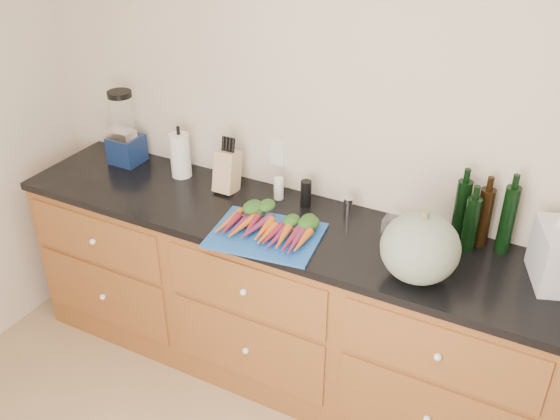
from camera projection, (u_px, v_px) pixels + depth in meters
The scene contains 14 objects.
wall_back at pixel (395, 143), 2.86m from camera, with size 4.10×0.05×2.60m, color beige.
cabinets at pixel (357, 327), 3.04m from camera, with size 3.60×0.64×0.90m.
countertop at pixel (364, 246), 2.81m from camera, with size 3.64×0.62×0.04m, color black.
cutting_board at pixel (266, 235), 2.84m from camera, with size 0.49×0.37×0.01m, color #1951AE.
carrots at pixel (269, 226), 2.85m from camera, with size 0.43×0.30×0.06m.
squash at pixel (420, 248), 2.50m from camera, with size 0.32×0.32×0.29m, color slate.
blender_appliance at pixel (124, 132), 3.42m from camera, with size 0.16×0.16×0.41m.
paper_towel at pixel (180, 155), 3.30m from camera, with size 0.11×0.11×0.24m, color white.
knife_block at pixel (227, 171), 3.17m from camera, with size 0.11×0.11×0.21m, color tan.
grinder_salt at pixel (279, 188), 3.12m from camera, with size 0.05×0.05×0.11m, color white.
grinder_pepper at pixel (306, 193), 3.05m from camera, with size 0.05×0.05×0.13m, color black.
canister_chrome at pixel (348, 207), 2.97m from camera, with size 0.04×0.04×0.10m, color silver.
tomato_box at pixel (400, 224), 2.87m from camera, with size 0.14×0.11×0.07m, color white.
bottles at pixel (481, 218), 2.71m from camera, with size 0.26×0.13×0.32m.
Camera 1 is at (0.75, -0.94, 2.49)m, focal length 40.00 mm.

